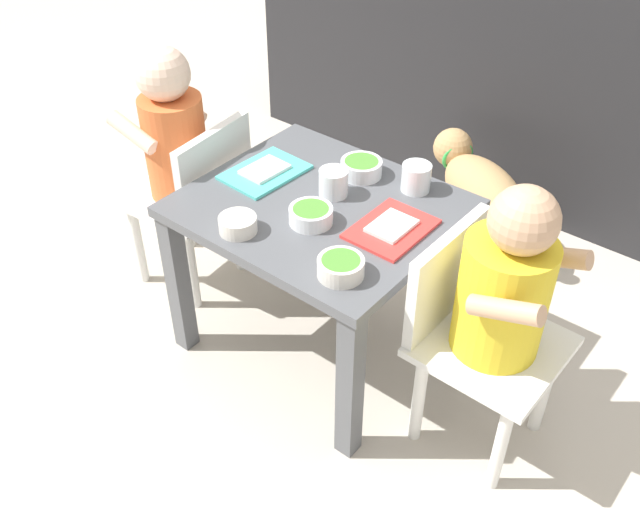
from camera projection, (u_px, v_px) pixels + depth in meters
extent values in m
plane|color=beige|center=(320.00, 340.00, 1.88)|extent=(7.00, 7.00, 0.00)
cube|color=#232326|center=(529.00, 53.00, 2.23)|extent=(1.91, 0.36, 0.91)
cube|color=#515459|center=(320.00, 208.00, 1.62)|extent=(0.59, 0.51, 0.03)
cube|color=#515459|center=(178.00, 283.00, 1.74)|extent=(0.04, 0.04, 0.41)
cube|color=#515459|center=(350.00, 386.00, 1.48)|extent=(0.04, 0.04, 0.41)
cube|color=#515459|center=(298.00, 203.00, 2.02)|extent=(0.04, 0.04, 0.41)
cube|color=#515459|center=(460.00, 278.00, 1.76)|extent=(0.04, 0.04, 0.41)
cube|color=white|center=(183.00, 195.00, 1.93)|extent=(0.31, 0.31, 0.02)
cube|color=white|center=(215.00, 171.00, 1.80)|extent=(0.05, 0.27, 0.22)
cylinder|color=#D86633|center=(176.00, 147.00, 1.84)|extent=(0.16, 0.16, 0.27)
sphere|color=beige|center=(162.00, 74.00, 1.72)|extent=(0.14, 0.14, 0.14)
cylinder|color=white|center=(186.00, 209.00, 2.12)|extent=(0.03, 0.03, 0.27)
cylinder|color=white|center=(138.00, 243.00, 1.99)|extent=(0.03, 0.03, 0.27)
cylinder|color=white|center=(238.00, 231.00, 2.04)|extent=(0.03, 0.03, 0.27)
cylinder|color=white|center=(192.00, 268.00, 1.91)|extent=(0.03, 0.03, 0.27)
cylinder|color=beige|center=(182.00, 105.00, 1.87)|extent=(0.15, 0.05, 0.09)
cylinder|color=beige|center=(133.00, 133.00, 1.76)|extent=(0.15, 0.05, 0.09)
cube|color=white|center=(492.00, 347.00, 1.47)|extent=(0.28, 0.28, 0.02)
cube|color=white|center=(445.00, 277.00, 1.47)|extent=(0.03, 0.27, 0.22)
cylinder|color=yellow|center=(502.00, 297.00, 1.39)|extent=(0.18, 0.18, 0.26)
sphere|color=tan|center=(524.00, 220.00, 1.27)|extent=(0.13, 0.13, 0.13)
cylinder|color=white|center=(501.00, 445.00, 1.45)|extent=(0.03, 0.03, 0.27)
cylinder|color=white|center=(545.00, 388.00, 1.57)|extent=(0.03, 0.03, 0.27)
cylinder|color=white|center=(419.00, 397.00, 1.55)|extent=(0.03, 0.03, 0.27)
cylinder|color=white|center=(466.00, 346.00, 1.67)|extent=(0.03, 0.03, 0.27)
cylinder|color=tan|center=(505.00, 310.00, 1.26)|extent=(0.15, 0.04, 0.09)
cylinder|color=tan|center=(555.00, 257.00, 1.39)|extent=(0.15, 0.04, 0.09)
ellipsoid|color=tan|center=(484.00, 193.00, 2.08)|extent=(0.40, 0.34, 0.17)
sphere|color=tan|center=(453.00, 148.00, 2.21)|extent=(0.12, 0.12, 0.12)
sphere|color=black|center=(446.00, 143.00, 2.24)|extent=(0.05, 0.05, 0.05)
torus|color=green|center=(458.00, 157.00, 2.19)|extent=(0.08, 0.10, 0.10)
sphere|color=tan|center=(518.00, 215.00, 1.93)|extent=(0.05, 0.05, 0.05)
cylinder|color=tan|center=(477.00, 209.00, 2.25)|extent=(0.04, 0.04, 0.12)
cylinder|color=tan|center=(447.00, 216.00, 2.23)|extent=(0.04, 0.04, 0.12)
cylinder|color=tan|center=(510.00, 245.00, 2.11)|extent=(0.04, 0.04, 0.12)
cylinder|color=tan|center=(479.00, 252.00, 2.08)|extent=(0.04, 0.04, 0.12)
cube|color=#4CC6BC|center=(265.00, 172.00, 1.71)|extent=(0.15, 0.20, 0.01)
cube|color=white|center=(265.00, 169.00, 1.70)|extent=(0.08, 0.11, 0.01)
cube|color=red|center=(391.00, 229.00, 1.53)|extent=(0.14, 0.19, 0.01)
cube|color=white|center=(392.00, 226.00, 1.52)|extent=(0.08, 0.10, 0.01)
cylinder|color=white|center=(416.00, 178.00, 1.64)|extent=(0.07, 0.07, 0.07)
cylinder|color=silver|center=(415.00, 184.00, 1.65)|extent=(0.06, 0.06, 0.03)
cylinder|color=white|center=(333.00, 183.00, 1.62)|extent=(0.07, 0.07, 0.06)
cylinder|color=silver|center=(333.00, 188.00, 1.63)|extent=(0.06, 0.06, 0.03)
cylinder|color=white|center=(311.00, 215.00, 1.54)|extent=(0.10, 0.10, 0.04)
cylinder|color=#4C8C33|center=(311.00, 210.00, 1.53)|extent=(0.08, 0.08, 0.01)
cylinder|color=silver|center=(341.00, 267.00, 1.40)|extent=(0.09, 0.09, 0.04)
cylinder|color=#4C8C33|center=(341.00, 261.00, 1.39)|extent=(0.08, 0.08, 0.01)
cylinder|color=white|center=(362.00, 169.00, 1.69)|extent=(0.10, 0.10, 0.04)
cylinder|color=#4C8C33|center=(363.00, 162.00, 1.68)|extent=(0.08, 0.08, 0.01)
cylinder|color=silver|center=(238.00, 224.00, 1.52)|extent=(0.08, 0.08, 0.04)
cylinder|color=gold|center=(237.00, 219.00, 1.51)|extent=(0.07, 0.07, 0.01)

